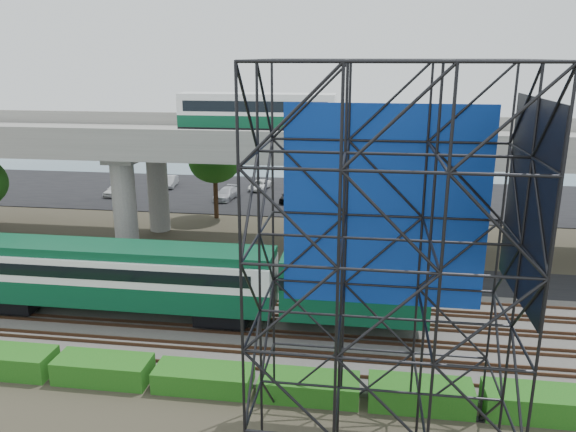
# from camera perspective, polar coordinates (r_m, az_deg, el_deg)

# --- Properties ---
(ground) EXTENTS (140.00, 140.00, 0.00)m
(ground) POSITION_cam_1_polar(r_m,az_deg,el_deg) (31.87, -8.08, -12.58)
(ground) COLOR #474233
(ground) RESTS_ON ground
(ballast_bed) EXTENTS (90.00, 12.00, 0.20)m
(ballast_bed) POSITION_cam_1_polar(r_m,az_deg,el_deg) (33.53, -7.13, -10.83)
(ballast_bed) COLOR slate
(ballast_bed) RESTS_ON ground
(service_road) EXTENTS (90.00, 5.00, 0.08)m
(service_road) POSITION_cam_1_polar(r_m,az_deg,el_deg) (41.08, -4.06, -5.65)
(service_road) COLOR black
(service_road) RESTS_ON ground
(parking_lot) EXTENTS (90.00, 18.00, 0.08)m
(parking_lot) POSITION_cam_1_polar(r_m,az_deg,el_deg) (63.20, 0.36, 2.14)
(parking_lot) COLOR black
(parking_lot) RESTS_ON ground
(harbor_water) EXTENTS (140.00, 40.00, 0.03)m
(harbor_water) POSITION_cam_1_polar(r_m,az_deg,el_deg) (84.58, 2.38, 5.65)
(harbor_water) COLOR #415C6B
(harbor_water) RESTS_ON ground
(rail_tracks) EXTENTS (90.00, 9.52, 0.16)m
(rail_tracks) POSITION_cam_1_polar(r_m,az_deg,el_deg) (33.45, -7.14, -10.56)
(rail_tracks) COLOR #472D1E
(rail_tracks) RESTS_ON ballast_bed
(commuter_train) EXTENTS (29.30, 3.06, 4.30)m
(commuter_train) POSITION_cam_1_polar(r_m,az_deg,el_deg) (33.63, -14.00, -5.93)
(commuter_train) COLOR black
(commuter_train) RESTS_ON rail_tracks
(overpass) EXTENTS (80.00, 12.00, 12.40)m
(overpass) POSITION_cam_1_polar(r_m,az_deg,el_deg) (44.14, -2.80, 6.91)
(overpass) COLOR #9E9B93
(overpass) RESTS_ON ground
(scaffold_tower) EXTENTS (9.36, 6.36, 15.00)m
(scaffold_tower) POSITION_cam_1_polar(r_m,az_deg,el_deg) (20.35, 9.76, -6.44)
(scaffold_tower) COLOR black
(scaffold_tower) RESTS_ON ground
(hedge_strip) EXTENTS (34.60, 1.80, 1.20)m
(hedge_strip) POSITION_cam_1_polar(r_m,az_deg,el_deg) (27.78, -8.56, -15.91)
(hedge_strip) COLOR #145212
(hedge_strip) RESTS_ON ground
(trees) EXTENTS (40.94, 16.94, 7.69)m
(trees) POSITION_cam_1_polar(r_m,az_deg,el_deg) (45.88, -8.44, 3.75)
(trees) COLOR #382314
(trees) RESTS_ON ground
(suv) EXTENTS (4.99, 3.53, 1.26)m
(suv) POSITION_cam_1_polar(r_m,az_deg,el_deg) (40.52, -7.46, -5.04)
(suv) COLOR black
(suv) RESTS_ON service_road
(parked_cars) EXTENTS (37.74, 9.54, 1.30)m
(parked_cars) POSITION_cam_1_polar(r_m,az_deg,el_deg) (62.65, -0.07, 2.63)
(parked_cars) COLOR white
(parked_cars) RESTS_ON parking_lot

